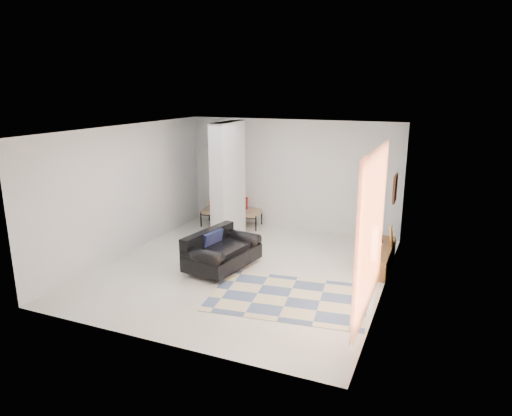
% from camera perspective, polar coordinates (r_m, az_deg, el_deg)
% --- Properties ---
extents(floor, '(6.00, 6.00, 0.00)m').
position_cam_1_polar(floor, '(9.33, -1.61, -7.57)').
color(floor, beige).
rests_on(floor, ground).
extents(ceiling, '(6.00, 6.00, 0.00)m').
position_cam_1_polar(ceiling, '(8.66, -1.75, 9.82)').
color(ceiling, white).
rests_on(ceiling, wall_back).
extents(wall_back, '(6.00, 0.00, 6.00)m').
position_cam_1_polar(wall_back, '(11.63, 4.45, 4.10)').
color(wall_back, silver).
rests_on(wall_back, ground).
extents(wall_front, '(6.00, 0.00, 6.00)m').
position_cam_1_polar(wall_front, '(6.40, -12.89, -5.22)').
color(wall_front, silver).
rests_on(wall_front, ground).
extents(wall_left, '(0.00, 6.00, 6.00)m').
position_cam_1_polar(wall_left, '(10.31, -15.75, 2.20)').
color(wall_left, silver).
rests_on(wall_left, ground).
extents(wall_right, '(0.00, 6.00, 6.00)m').
position_cam_1_polar(wall_right, '(8.18, 16.15, -1.04)').
color(wall_right, silver).
rests_on(wall_right, ground).
extents(partition_column, '(0.35, 1.20, 2.80)m').
position_cam_1_polar(partition_column, '(10.76, -3.50, 3.25)').
color(partition_column, silver).
rests_on(partition_column, floor).
extents(hallway_door, '(0.85, 0.06, 2.04)m').
position_cam_1_polar(hallway_door, '(12.47, -4.84, 3.04)').
color(hallway_door, silver).
rests_on(hallway_door, floor).
extents(curtain, '(0.00, 2.55, 2.55)m').
position_cam_1_polar(curtain, '(7.08, 14.38, -2.93)').
color(curtain, '#FF8043').
rests_on(curtain, wall_right).
extents(wall_art, '(0.04, 0.45, 0.55)m').
position_cam_1_polar(wall_art, '(9.31, 17.00, 2.36)').
color(wall_art, '#381B0F').
rests_on(wall_art, wall_right).
extents(media_console, '(0.45, 1.69, 0.80)m').
position_cam_1_polar(media_console, '(9.73, 15.19, -5.86)').
color(media_console, brown).
rests_on(media_console, floor).
extents(loveseat, '(1.16, 1.70, 0.76)m').
position_cam_1_polar(loveseat, '(9.25, -4.51, -5.45)').
color(loveseat, silver).
rests_on(loveseat, floor).
extents(daybed, '(1.60, 0.84, 0.77)m').
position_cam_1_polar(daybed, '(12.08, -3.17, -0.22)').
color(daybed, black).
rests_on(daybed, floor).
extents(area_rug, '(2.89, 2.11, 0.01)m').
position_cam_1_polar(area_rug, '(8.14, 4.05, -11.06)').
color(area_rug, beige).
rests_on(area_rug, floor).
extents(cylinder_lamp, '(0.12, 0.12, 0.64)m').
position_cam_1_polar(cylinder_lamp, '(8.87, 14.62, -4.32)').
color(cylinder_lamp, silver).
rests_on(cylinder_lamp, media_console).
extents(bronze_figurine, '(0.15, 0.15, 0.26)m').
position_cam_1_polar(bronze_figurine, '(9.95, 15.31, -3.40)').
color(bronze_figurine, black).
rests_on(bronze_figurine, media_console).
extents(vase, '(0.20, 0.20, 0.18)m').
position_cam_1_polar(vase, '(9.60, 14.98, -4.30)').
color(vase, silver).
rests_on(vase, media_console).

